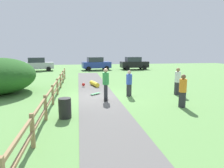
{
  "coord_description": "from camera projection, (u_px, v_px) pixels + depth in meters",
  "views": [
    {
      "loc": [
        -1.16,
        -12.67,
        3.0
      ],
      "look_at": [
        0.77,
        -0.92,
        1.0
      ],
      "focal_mm": 32.79,
      "sensor_mm": 36.0,
      "label": 1
    }
  ],
  "objects": [
    {
      "name": "ground_plane",
      "position": [
        98.0,
        97.0,
        13.01
      ],
      "size": [
        60.0,
        60.0,
        0.0
      ],
      "primitive_type": "plane",
      "color": "#60934C"
    },
    {
      "name": "asphalt_path",
      "position": [
        98.0,
        97.0,
        13.01
      ],
      "size": [
        2.4,
        28.0,
        0.02
      ],
      "primitive_type": "cube",
      "color": "#605E5B",
      "rests_on": "ground_plane"
    },
    {
      "name": "wooden_fence",
      "position": [
        55.0,
        88.0,
        12.49
      ],
      "size": [
        0.12,
        18.12,
        1.1
      ],
      "color": "#997A51",
      "rests_on": "ground_plane"
    },
    {
      "name": "bush_large",
      "position": [
        0.0,
        76.0,
        14.14
      ],
      "size": [
        4.67,
        5.6,
        2.46
      ],
      "primitive_type": "ellipsoid",
      "color": "#23561E",
      "rests_on": "ground_plane"
    },
    {
      "name": "trash_bin",
      "position": [
        65.0,
        108.0,
        9.03
      ],
      "size": [
        0.56,
        0.56,
        0.9
      ],
      "primitive_type": "cylinder",
      "color": "black",
      "rests_on": "ground_plane"
    },
    {
      "name": "skater_riding",
      "position": [
        106.0,
        82.0,
        12.11
      ],
      "size": [
        0.45,
        0.82,
        1.91
      ],
      "color": "black",
      "rests_on": "asphalt_path"
    },
    {
      "name": "skater_fallen",
      "position": [
        94.0,
        84.0,
        17.0
      ],
      "size": [
        1.4,
        1.67,
        0.36
      ],
      "color": "yellow",
      "rests_on": "asphalt_path"
    },
    {
      "name": "skateboard_loose",
      "position": [
        95.0,
        94.0,
        13.72
      ],
      "size": [
        0.74,
        0.67,
        0.08
      ],
      "color": "#338C4C",
      "rests_on": "asphalt_path"
    },
    {
      "name": "bystander_orange",
      "position": [
        183.0,
        89.0,
        10.64
      ],
      "size": [
        0.54,
        0.54,
        1.75
      ],
      "color": "#2D2D33",
      "rests_on": "ground_plane"
    },
    {
      "name": "bystander_white",
      "position": [
        178.0,
        80.0,
        13.64
      ],
      "size": [
        0.45,
        0.45,
        1.82
      ],
      "color": "#2D2D33",
      "rests_on": "ground_plane"
    },
    {
      "name": "bystander_blue",
      "position": [
        129.0,
        82.0,
        13.23
      ],
      "size": [
        0.54,
        0.54,
        1.68
      ],
      "color": "#2D2D33",
      "rests_on": "ground_plane"
    },
    {
      "name": "parked_car_black",
      "position": [
        134.0,
        63.0,
        31.44
      ],
      "size": [
        4.29,
        2.19,
        1.92
      ],
      "color": "black",
      "rests_on": "ground_plane"
    },
    {
      "name": "parked_car_blue",
      "position": [
        96.0,
        64.0,
        30.5
      ],
      "size": [
        4.39,
        2.42,
        1.92
      ],
      "color": "#283D99",
      "rests_on": "ground_plane"
    },
    {
      "name": "parked_car_silver",
      "position": [
        38.0,
        64.0,
        29.16
      ],
      "size": [
        4.45,
        2.61,
        1.92
      ],
      "color": "#B7B7BC",
      "rests_on": "ground_plane"
    }
  ]
}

